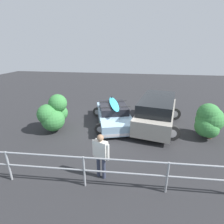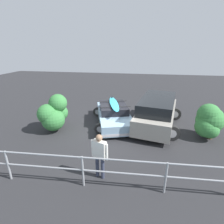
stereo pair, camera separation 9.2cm
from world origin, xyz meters
name	(u,v)px [view 1 (the left image)]	position (x,y,z in m)	size (l,w,h in m)	color
ground_plane	(112,128)	(0.00, 0.00, -0.01)	(44.00, 44.00, 0.02)	#28282B
sedan_car	(114,114)	(0.01, -0.65, 0.56)	(3.10, 4.57, 1.43)	#8CADC6
suv_car	(157,111)	(-2.50, -0.65, 0.90)	(3.23, 5.01, 1.73)	#9E998E
person_bystander	(101,153)	(-0.28, 4.11, 1.02)	(0.63, 0.35, 1.70)	#33384C
railing_fence	(84,166)	(0.17, 4.62, 0.78)	(10.61, 0.63, 1.14)	gray
bush_near_left	(54,114)	(3.09, 0.83, 0.97)	(1.44, 1.90, 2.03)	brown
bush_near_right	(209,120)	(-4.97, 0.40, 0.95)	(1.40, 1.44, 1.80)	brown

